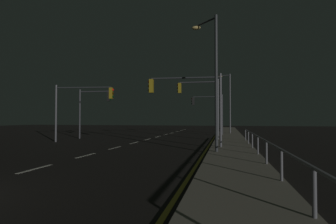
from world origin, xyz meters
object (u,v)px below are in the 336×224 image
at_px(traffic_light_near_left, 94,104).
at_px(street_lamp_corner, 212,70).
at_px(traffic_light_mid_left, 200,97).
at_px(traffic_light_far_right, 208,106).
at_px(traffic_light_near_right, 82,101).
at_px(traffic_light_far_left, 187,94).
at_px(street_lamp_across_street, 228,98).

xyz_separation_m(traffic_light_near_left, street_lamp_corner, (12.37, -8.98, 1.35)).
bearing_deg(traffic_light_mid_left, traffic_light_far_right, 88.43).
xyz_separation_m(traffic_light_near_right, traffic_light_far_left, (9.58, -2.86, 0.11)).
distance_m(traffic_light_mid_left, traffic_light_near_left, 10.80).
distance_m(traffic_light_far_right, traffic_light_near_left, 13.47).
relative_size(traffic_light_near_right, traffic_light_near_left, 1.04).
xyz_separation_m(traffic_light_mid_left, traffic_light_far_left, (-0.30, -6.80, -0.35)).
height_order(street_lamp_across_street, street_lamp_corner, street_lamp_corner).
bearing_deg(traffic_light_mid_left, street_lamp_across_street, 76.51).
height_order(traffic_light_far_right, street_lamp_across_street, street_lamp_across_street).
relative_size(traffic_light_far_right, street_lamp_corner, 0.60).
relative_size(traffic_light_far_right, traffic_light_near_left, 0.95).
distance_m(traffic_light_far_right, street_lamp_corner, 16.88).
height_order(traffic_light_mid_left, street_lamp_corner, street_lamp_corner).
xyz_separation_m(street_lamp_across_street, street_lamp_corner, (-1.06, -20.18, 0.13)).
height_order(traffic_light_near_left, street_lamp_corner, street_lamp_corner).
distance_m(traffic_light_near_left, street_lamp_across_street, 17.52).
xyz_separation_m(traffic_light_mid_left, traffic_light_near_left, (-10.79, -0.20, -0.52)).
distance_m(traffic_light_far_right, street_lamp_across_street, 4.36).
bearing_deg(street_lamp_corner, street_lamp_across_street, 87.00).
xyz_separation_m(traffic_light_far_right, traffic_light_far_left, (-0.51, -14.39, 0.18)).
xyz_separation_m(traffic_light_near_right, traffic_light_near_left, (-0.90, 3.74, -0.07)).
bearing_deg(street_lamp_corner, traffic_light_far_right, 94.68).
bearing_deg(street_lamp_across_street, street_lamp_corner, -93.00).
relative_size(traffic_light_mid_left, traffic_light_near_left, 1.11).
height_order(traffic_light_far_left, street_lamp_across_street, street_lamp_across_street).
xyz_separation_m(traffic_light_far_right, street_lamp_corner, (1.37, -16.77, 1.35)).
distance_m(traffic_light_mid_left, street_lamp_across_street, 11.33).
bearing_deg(street_lamp_across_street, traffic_light_far_left, -99.38).
xyz_separation_m(traffic_light_mid_left, traffic_light_far_right, (0.21, 7.59, -0.53)).
bearing_deg(traffic_light_near_left, traffic_light_mid_left, 1.07).
xyz_separation_m(traffic_light_mid_left, street_lamp_across_street, (2.64, 11.00, 0.69)).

